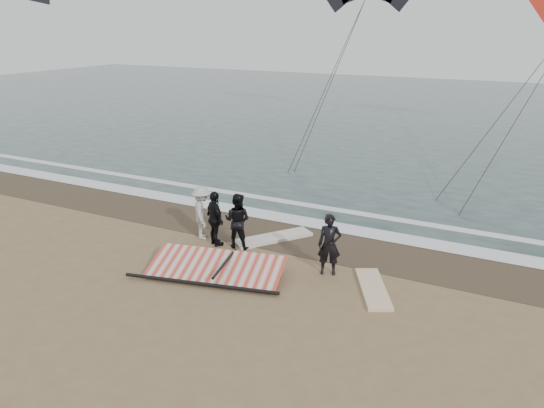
{
  "coord_description": "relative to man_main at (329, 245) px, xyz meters",
  "views": [
    {
      "loc": [
        6.11,
        -10.39,
        6.77
      ],
      "look_at": [
        -0.73,
        3.0,
        1.6
      ],
      "focal_mm": 35.0,
      "sensor_mm": 36.0,
      "label": 1
    }
  ],
  "objects": [
    {
      "name": "foam_far",
      "position": [
        -1.35,
        5.14,
        -0.86
      ],
      "size": [
        120.0,
        0.45,
        0.01
      ],
      "primitive_type": "cube",
      "color": "white",
      "rests_on": "sea"
    },
    {
      "name": "trio_cluster",
      "position": [
        -4.03,
        0.46,
        0.0
      ],
      "size": [
        2.48,
        1.43,
        1.79
      ],
      "color": "black",
      "rests_on": "ground"
    },
    {
      "name": "wet_sand",
      "position": [
        -1.35,
        2.04,
        -0.88
      ],
      "size": [
        120.0,
        2.8,
        0.01
      ],
      "primitive_type": "cube",
      "color": "#4C3D2B",
      "rests_on": "ground"
    },
    {
      "name": "board_white",
      "position": [
        1.43,
        -0.38,
        -0.85
      ],
      "size": [
        1.6,
        2.32,
        0.09
      ],
      "primitive_type": "cube",
      "rotation": [
        0.0,
        0.0,
        0.47
      ],
      "color": "white",
      "rests_on": "ground"
    },
    {
      "name": "foam_near",
      "position": [
        -1.35,
        3.44,
        -0.86
      ],
      "size": [
        120.0,
        0.9,
        0.01
      ],
      "primitive_type": "cube",
      "color": "white",
      "rests_on": "sea"
    },
    {
      "name": "ground",
      "position": [
        -1.35,
        -2.46,
        -0.89
      ],
      "size": [
        120.0,
        120.0,
        0.0
      ],
      "primitive_type": "plane",
      "color": "#8C704C",
      "rests_on": "ground"
    },
    {
      "name": "man_main",
      "position": [
        0.0,
        0.0,
        0.0
      ],
      "size": [
        0.76,
        0.62,
        1.78
      ],
      "primitive_type": "imported",
      "rotation": [
        0.0,
        0.0,
        0.35
      ],
      "color": "black",
      "rests_on": "ground"
    },
    {
      "name": "board_cream",
      "position": [
        -2.52,
        1.51,
        -0.84
      ],
      "size": [
        2.11,
        2.53,
        0.11
      ],
      "primitive_type": "cube",
      "rotation": [
        0.0,
        0.0,
        -0.63
      ],
      "color": "beige",
      "rests_on": "ground"
    },
    {
      "name": "sail_rig",
      "position": [
        -2.83,
        -1.43,
        -0.7
      ],
      "size": [
        4.31,
        2.49,
        0.5
      ],
      "color": "black",
      "rests_on": "ground"
    },
    {
      "name": "sea",
      "position": [
        -1.35,
        30.54,
        -0.88
      ],
      "size": [
        120.0,
        54.0,
        0.02
      ],
      "primitive_type": "cube",
      "color": "#233838",
      "rests_on": "ground"
    }
  ]
}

